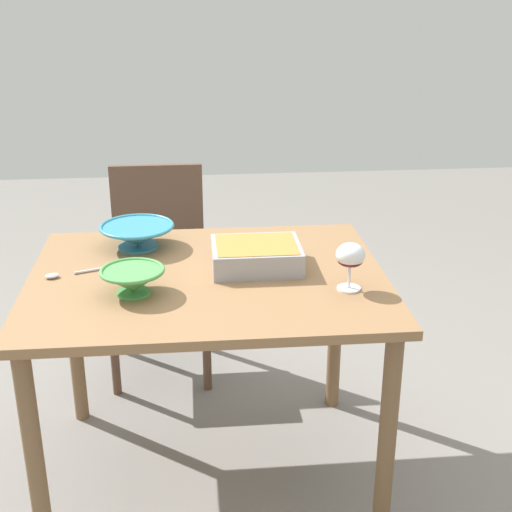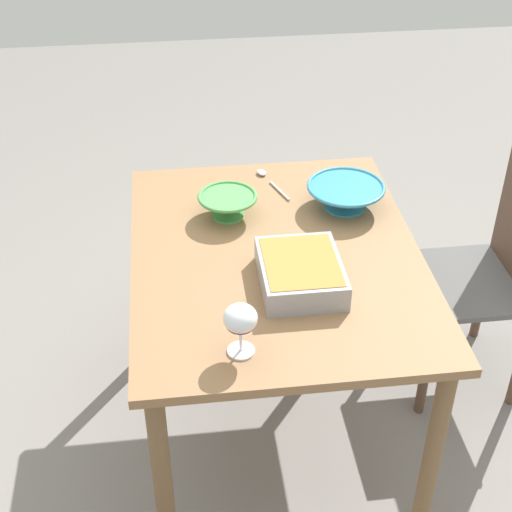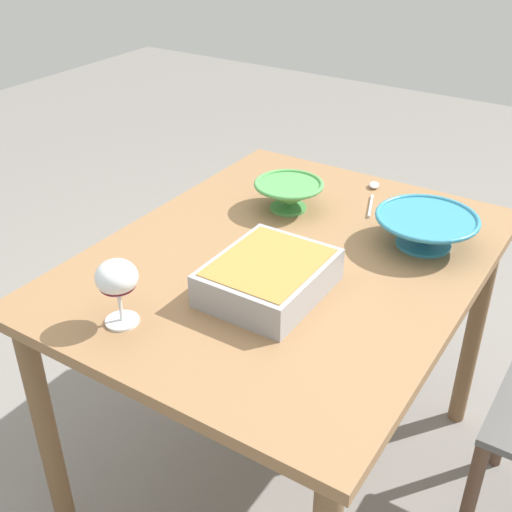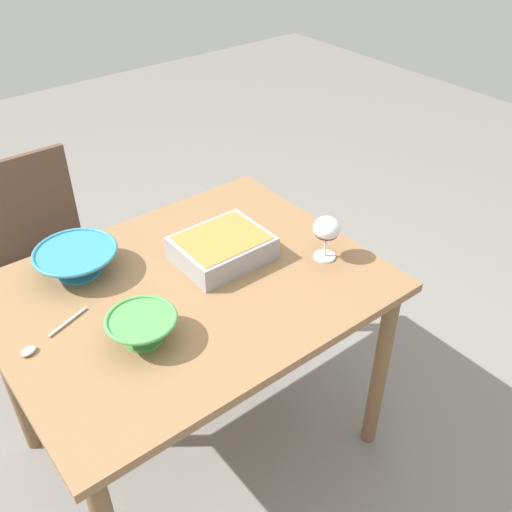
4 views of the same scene
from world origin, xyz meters
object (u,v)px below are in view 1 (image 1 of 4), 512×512
(dining_table, at_px, (208,303))
(wine_glass, at_px, (350,258))
(casserole_dish, at_px, (256,254))
(mixing_bowl, at_px, (133,280))
(small_bowl, at_px, (137,235))
(chair, at_px, (159,262))
(serving_spoon, at_px, (66,274))

(dining_table, height_order, wine_glass, wine_glass)
(casserole_dish, distance_m, mixing_bowl, 0.42)
(mixing_bowl, relative_size, small_bowl, 0.75)
(mixing_bowl, height_order, small_bowl, small_bowl)
(chair, bearing_deg, dining_table, -76.59)
(wine_glass, distance_m, mixing_bowl, 0.64)
(serving_spoon, bearing_deg, mixing_bowl, -35.75)
(casserole_dish, xyz_separation_m, serving_spoon, (-0.60, -0.01, -0.04))
(chair, bearing_deg, wine_glass, -57.24)
(casserole_dish, height_order, mixing_bowl, mixing_bowl)
(wine_glass, bearing_deg, dining_table, 160.05)
(chair, relative_size, casserole_dish, 3.14)
(casserole_dish, height_order, serving_spoon, casserole_dish)
(wine_glass, bearing_deg, serving_spoon, 167.89)
(chair, height_order, small_bowl, chair)
(dining_table, relative_size, serving_spoon, 5.11)
(chair, height_order, casserole_dish, chair)
(dining_table, bearing_deg, mixing_bowl, -150.39)
(mixing_bowl, bearing_deg, small_bowl, 91.48)
(dining_table, height_order, casserole_dish, casserole_dish)
(casserole_dish, xyz_separation_m, small_bowl, (-0.39, 0.22, 0.00))
(wine_glass, relative_size, casserole_dish, 0.52)
(chair, bearing_deg, casserole_dish, -65.01)
(wine_glass, bearing_deg, small_bowl, 147.51)
(casserole_dish, distance_m, small_bowl, 0.45)
(chair, distance_m, mixing_bowl, 0.98)
(serving_spoon, bearing_deg, chair, 71.77)
(dining_table, distance_m, casserole_dish, 0.22)
(chair, relative_size, wine_glass, 6.01)
(wine_glass, relative_size, serving_spoon, 0.68)
(small_bowl, xyz_separation_m, serving_spoon, (-0.21, -0.23, -0.04))
(dining_table, height_order, small_bowl, small_bowl)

